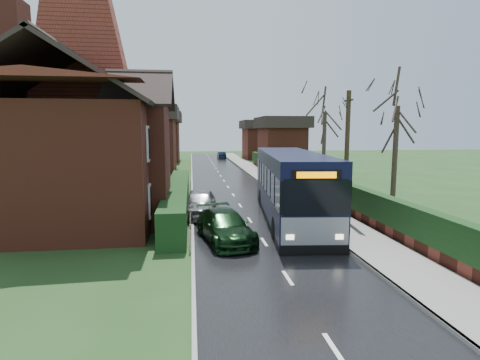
{
  "coord_description": "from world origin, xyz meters",
  "views": [
    {
      "loc": [
        -3.04,
        -17.36,
        4.79
      ],
      "look_at": [
        -0.14,
        4.99,
        1.8
      ],
      "focal_mm": 28.0,
      "sensor_mm": 36.0,
      "label": 1
    }
  ],
  "objects": [
    {
      "name": "brick_house",
      "position": [
        -8.73,
        4.78,
        4.38
      ],
      "size": [
        9.3,
        14.6,
        10.3
      ],
      "color": "maroon",
      "rests_on": "ground"
    },
    {
      "name": "kerb_left",
      "position": [
        -3.05,
        10.0,
        0.05
      ],
      "size": [
        0.12,
        100.0,
        0.1
      ],
      "primitive_type": "cube",
      "color": "gray",
      "rests_on": "ground"
    },
    {
      "name": "pavement",
      "position": [
        4.25,
        10.0,
        0.07
      ],
      "size": [
        2.5,
        100.0,
        0.14
      ],
      "primitive_type": "cube",
      "color": "slate",
      "rests_on": "ground"
    },
    {
      "name": "tree_right_far",
      "position": [
        9.0,
        15.67,
        6.89
      ],
      "size": [
        4.78,
        4.78,
        9.22
      ],
      "color": "#35291F",
      "rests_on": "ground"
    },
    {
      "name": "picket_fence",
      "position": [
        -3.15,
        5.0,
        0.45
      ],
      "size": [
        0.1,
        16.0,
        0.9
      ],
      "primitive_type": null,
      "color": "gray",
      "rests_on": "ground"
    },
    {
      "name": "telegraph_pole",
      "position": [
        4.8,
        0.82,
        3.42
      ],
      "size": [
        0.23,
        0.87,
        6.77
      ],
      "rotation": [
        0.0,
        0.0,
        0.04
      ],
      "color": "#2D2314",
      "rests_on": "ground"
    },
    {
      "name": "tree_house_side",
      "position": [
        -9.67,
        16.2,
        8.35
      ],
      "size": [
        4.92,
        4.92,
        11.18
      ],
      "color": "#382A21",
      "rests_on": "ground"
    },
    {
      "name": "car_silver",
      "position": [
        -2.62,
        3.4,
        0.74
      ],
      "size": [
        2.14,
        4.5,
        1.49
      ],
      "primitive_type": "imported",
      "rotation": [
        0.0,
        0.0,
        -0.09
      ],
      "color": "#9D9EA1",
      "rests_on": "ground"
    },
    {
      "name": "kerb_right",
      "position": [
        3.05,
        10.0,
        0.07
      ],
      "size": [
        0.12,
        100.0,
        0.14
      ],
      "primitive_type": "cube",
      "color": "gray",
      "rests_on": "ground"
    },
    {
      "name": "front_hedge",
      "position": [
        -3.9,
        5.0,
        0.8
      ],
      "size": [
        1.2,
        16.0,
        1.6
      ],
      "primitive_type": "cube",
      "color": "black",
      "rests_on": "ground"
    },
    {
      "name": "road",
      "position": [
        0.0,
        10.0,
        0.01
      ],
      "size": [
        6.0,
        100.0,
        0.02
      ],
      "primitive_type": "cube",
      "color": "black",
      "rests_on": "ground"
    },
    {
      "name": "right_wall_hedge",
      "position": [
        5.8,
        10.0,
        1.02
      ],
      "size": [
        0.6,
        50.0,
        1.8
      ],
      "color": "maroon",
      "rests_on": "ground"
    },
    {
      "name": "ground",
      "position": [
        0.0,
        0.0,
        0.0
      ],
      "size": [
        140.0,
        140.0,
        0.0
      ],
      "primitive_type": "plane",
      "color": "#2B4E21",
      "rests_on": "ground"
    },
    {
      "name": "car_distant",
      "position": [
        2.0,
        45.98,
        0.6
      ],
      "size": [
        1.38,
        3.67,
        1.2
      ],
      "primitive_type": "imported",
      "rotation": [
        0.0,
        0.0,
        3.17
      ],
      "color": "black",
      "rests_on": "ground"
    },
    {
      "name": "car_green",
      "position": [
        -1.65,
        -1.56,
        0.66
      ],
      "size": [
        2.67,
        4.82,
        1.32
      ],
      "primitive_type": "imported",
      "rotation": [
        0.0,
        0.0,
        0.19
      ],
      "color": "black",
      "rests_on": "ground"
    },
    {
      "name": "bus",
      "position": [
        2.2,
        1.9,
        1.8
      ],
      "size": [
        3.97,
        12.16,
        3.63
      ],
      "rotation": [
        0.0,
        0.0,
        -0.11
      ],
      "color": "black",
      "rests_on": "ground"
    },
    {
      "name": "bus_stop_sign",
      "position": [
        3.84,
        2.58,
        1.77
      ],
      "size": [
        0.09,
        0.41,
        2.69
      ],
      "rotation": [
        0.0,
        0.0,
        -0.08
      ],
      "color": "slate",
      "rests_on": "ground"
    },
    {
      "name": "tree_right_near",
      "position": [
        8.87,
        3.33,
        6.63
      ],
      "size": [
        4.11,
        4.11,
        8.88
      ],
      "color": "#35261F",
      "rests_on": "ground"
    }
  ]
}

